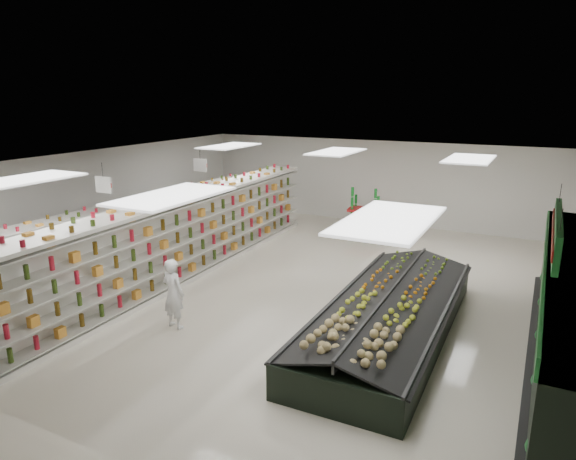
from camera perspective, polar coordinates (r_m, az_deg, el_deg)
The scene contains 14 objects.
floor at distance 13.57m, azimuth -1.20°, elevation -6.41°, with size 16.00×16.00×0.00m, color beige.
ceiling at distance 12.76m, azimuth -1.28°, elevation 7.09°, with size 14.00×16.00×0.02m, color white.
wall_back at distance 20.33m, azimuth 9.48°, elevation 5.30°, with size 14.00×0.02×3.20m, color white.
wall_left at distance 17.42m, azimuth -22.03°, elevation 2.80°, with size 0.02×16.00×3.20m, color white.
produce_wall_case at distance 10.35m, azimuth 28.33°, elevation -7.93°, with size 0.93×8.00×2.20m.
aisle_sign_near at distance 13.56m, azimuth -19.80°, elevation 4.76°, with size 0.52×0.06×0.75m.
aisle_sign_far at distance 16.52m, azimuth -9.72°, elevation 7.13°, with size 0.52×0.06×0.75m.
hortifruti_banner at distance 9.92m, azimuth 27.70°, elevation -0.19°, with size 0.12×3.20×0.95m.
gondola_left at distance 16.09m, azimuth -16.19°, elevation -0.35°, with size 1.34×10.83×1.87m.
gondola_center at distance 14.34m, azimuth -11.66°, elevation -1.17°, with size 1.24×13.05×2.26m.
produce_island at distance 11.16m, azimuth 11.24°, elevation -9.09°, with size 2.48×6.70×1.00m.
soda_endcap at distance 19.10m, azimuth 8.54°, elevation 2.05°, with size 1.25×0.92×1.50m.
shopper_main at distance 11.37m, azimuth -12.62°, elevation -6.90°, with size 0.57×0.37×1.56m, color silver.
shopper_background at distance 18.72m, azimuth -6.47°, elevation 2.35°, with size 0.86×0.53×1.77m, color #9B855F.
Camera 1 is at (5.96, -11.14, 4.96)m, focal length 32.00 mm.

